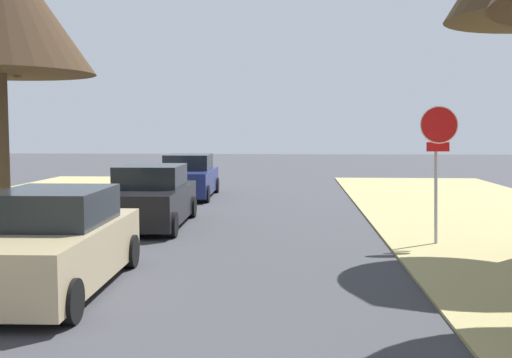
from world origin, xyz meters
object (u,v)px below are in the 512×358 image
Objects in this scene: parked_sedan_tan at (51,244)px; parked_sedan_navy at (188,178)px; parked_sedan_black at (150,198)px; stop_sign_far at (438,145)px.

parked_sedan_tan is 13.30m from parked_sedan_navy.
parked_sedan_navy is (-0.18, 6.85, 0.00)m from parked_sedan_black.
parked_sedan_black is at bearing -88.46° from parked_sedan_navy.
stop_sign_far is 0.67× the size of parked_sedan_tan.
stop_sign_far reaches higher than parked_sedan_tan.
stop_sign_far is at bearing -52.55° from parked_sedan_navy.
stop_sign_far is at bearing -18.59° from parked_sedan_black.
stop_sign_far is at bearing 31.20° from parked_sedan_tan.
parked_sedan_tan is at bearing -148.80° from stop_sign_far.
parked_sedan_black is 1.00× the size of parked_sedan_navy.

